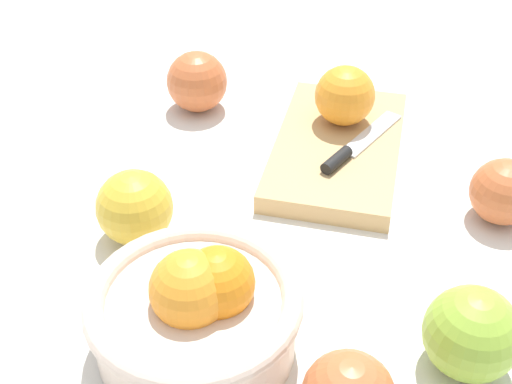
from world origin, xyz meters
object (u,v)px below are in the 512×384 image
object	(u,v)px
apple_back_right	(197,82)
apple_front_right	(504,192)
apple_back_left	(135,207)
orange_on_board	(345,96)
knife	(352,148)
apple_front_left	(472,334)
bowl	(196,312)
cutting_board	(337,148)

from	to	relation	value
apple_back_right	apple_front_right	world-z (taller)	apple_back_right
apple_back_right	apple_back_left	bearing A→B (deg)	-177.82
orange_on_board	knife	world-z (taller)	orange_on_board
knife	apple_back_right	size ratio (longest dim) A/B	1.89
knife	apple_front_left	bearing A→B (deg)	-154.99
orange_on_board	knife	size ratio (longest dim) A/B	0.49
knife	apple_back_right	distance (m)	0.23
apple_front_left	apple_back_left	distance (m)	0.34
bowl	apple_back_right	size ratio (longest dim) A/B	2.31
knife	apple_front_left	distance (m)	0.29
bowl	knife	size ratio (longest dim) A/B	1.22
cutting_board	apple_front_right	xyz separation A→B (m)	(-0.08, -0.18, 0.02)
orange_on_board	apple_back_left	xyz separation A→B (m)	(-0.23, 0.18, -0.02)
apple_back_right	apple_front_right	xyz separation A→B (m)	(-0.15, -0.37, -0.00)
orange_on_board	apple_back_left	distance (m)	0.29
orange_on_board	knife	distance (m)	0.07
apple_front_right	knife	bearing A→B (deg)	70.57
cutting_board	apple_back_left	size ratio (longest dim) A/B	3.29
bowl	orange_on_board	size ratio (longest dim) A/B	2.52
bowl	apple_front_right	world-z (taller)	bowl
apple_front_left	knife	bearing A→B (deg)	25.01
apple_back_right	orange_on_board	bearing A→B (deg)	-98.92
bowl	apple_front_left	xyz separation A→B (m)	(0.03, -0.22, -0.00)
bowl	cutting_board	bearing A→B (deg)	-14.89
apple_front_right	apple_back_left	size ratio (longest dim) A/B	0.91
apple_back_left	apple_back_right	bearing A→B (deg)	2.18
knife	apple_front_right	xyz separation A→B (m)	(-0.06, -0.16, 0.01)
apple_front_right	apple_back_left	bearing A→B (deg)	106.72
apple_back_right	apple_back_left	size ratio (longest dim) A/B	1.02
orange_on_board	apple_back_right	world-z (taller)	orange_on_board
cutting_board	orange_on_board	xyz separation A→B (m)	(0.04, -0.00, 0.05)
cutting_board	orange_on_board	distance (m)	0.06
apple_front_left	apple_back_right	size ratio (longest dim) A/B	1.01
bowl	cutting_board	distance (m)	0.32
orange_on_board	apple_front_left	world-z (taller)	orange_on_board
bowl	apple_front_right	size ratio (longest dim) A/B	2.59
orange_on_board	apple_front_right	bearing A→B (deg)	-123.74
bowl	apple_front_left	world-z (taller)	bowl
apple_back_right	apple_front_right	bearing A→B (deg)	-111.99
bowl	apple_front_right	bearing A→B (deg)	-48.47
knife	apple_back_left	size ratio (longest dim) A/B	1.92
bowl	apple_front_left	distance (m)	0.22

